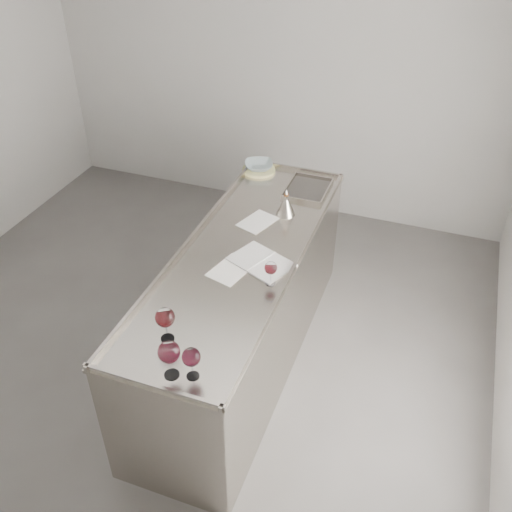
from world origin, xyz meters
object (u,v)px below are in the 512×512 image
(wine_glass_middle, at_px, (169,353))
(wine_glass_right, at_px, (191,358))
(wine_funnel, at_px, (286,206))
(wine_glass_left, at_px, (165,318))
(ceramic_bowl, at_px, (259,166))
(notebook, at_px, (261,262))
(counter, at_px, (243,307))
(wine_glass_small, at_px, (271,269))

(wine_glass_middle, bearing_deg, wine_glass_right, 15.37)
(wine_glass_right, height_order, wine_funnel, wine_funnel)
(wine_glass_left, distance_m, ceramic_bowl, 1.95)
(wine_glass_middle, bearing_deg, wine_glass_left, 121.88)
(wine_glass_middle, relative_size, notebook, 0.48)
(counter, relative_size, wine_glass_small, 15.53)
(wine_glass_left, relative_size, notebook, 0.46)
(notebook, xyz_separation_m, wine_funnel, (-0.03, 0.60, 0.06))
(wine_funnel, bearing_deg, notebook, -87.08)
(wine_funnel, bearing_deg, wine_glass_small, -78.86)
(wine_funnel, bearing_deg, wine_glass_right, -88.96)
(wine_glass_middle, relative_size, wine_funnel, 1.08)
(wine_glass_left, distance_m, wine_glass_middle, 0.26)
(wine_glass_right, height_order, wine_glass_small, wine_glass_right)
(wine_glass_right, bearing_deg, wine_glass_middle, -164.63)
(counter, height_order, wine_glass_left, wine_glass_left)
(wine_glass_right, distance_m, wine_glass_small, 0.83)
(wine_glass_small, height_order, ceramic_bowl, wine_glass_small)
(counter, distance_m, wine_glass_small, 0.68)
(wine_glass_right, bearing_deg, wine_glass_left, 141.24)
(wine_glass_small, distance_m, notebook, 0.24)
(ceramic_bowl, bearing_deg, wine_glass_middle, -81.45)
(counter, xyz_separation_m, wine_glass_small, (0.27, -0.23, 0.58))
(counter, relative_size, notebook, 5.34)
(wine_glass_left, height_order, wine_glass_middle, wine_glass_middle)
(ceramic_bowl, bearing_deg, notebook, -69.37)
(wine_glass_right, distance_m, notebook, 1.00)
(wine_glass_left, xyz_separation_m, wine_glass_right, (0.24, -0.19, -0.02))
(wine_glass_right, bearing_deg, counter, 98.21)
(counter, bearing_deg, notebook, -21.05)
(wine_glass_middle, height_order, wine_funnel, wine_glass_middle)
(wine_glass_right, xyz_separation_m, wine_glass_small, (0.12, 0.82, -0.02))
(wine_glass_small, xyz_separation_m, notebook, (-0.12, 0.17, -0.10))
(wine_glass_left, bearing_deg, wine_glass_right, -38.76)
(counter, bearing_deg, ceramic_bowl, 104.31)
(wine_glass_left, distance_m, wine_glass_right, 0.31)
(wine_glass_left, bearing_deg, counter, 84.18)
(counter, xyz_separation_m, wine_funnel, (0.12, 0.54, 0.53))
(wine_glass_middle, distance_m, notebook, 1.04)
(counter, height_order, wine_glass_small, wine_glass_small)
(ceramic_bowl, bearing_deg, wine_glass_right, -78.67)
(wine_glass_right, distance_m, wine_funnel, 1.59)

